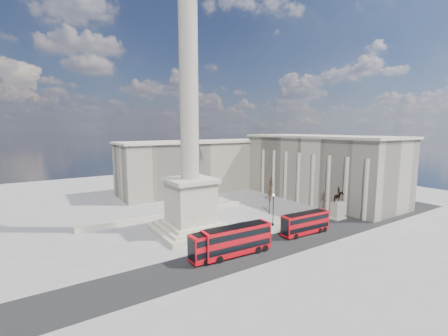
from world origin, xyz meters
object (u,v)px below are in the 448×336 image
pedestrian_standing (297,218)px  pedestrian_crossing (291,227)px  red_bus_c (306,223)px  equestrian_statue (338,208)px  red_bus_a (223,242)px  red_bus_b (237,240)px  nelsons_column (190,168)px  pedestrian_walking (263,230)px  victorian_lamp (273,207)px

pedestrian_standing → pedestrian_crossing: bearing=-6.6°
pedestrian_crossing → red_bus_c: bearing=179.6°
equestrian_statue → red_bus_a: bearing=-175.0°
red_bus_a → red_bus_b: (2.35, -0.68, 0.15)m
equestrian_statue → pedestrian_crossing: equestrian_statue is taller
equestrian_statue → pedestrian_standing: bearing=161.0°
nelsons_column → red_bus_c: size_ratio=4.64×
red_bus_b → red_bus_c: (16.94, 0.64, -0.31)m
red_bus_c → pedestrian_walking: size_ratio=6.33×
nelsons_column → victorian_lamp: (16.15, -6.64, -8.83)m
red_bus_c → pedestrian_standing: size_ratio=6.22×
nelsons_column → pedestrian_crossing: nelsons_column is taller
pedestrian_walking → equestrian_statue: bearing=-17.8°
equestrian_statue → pedestrian_standing: 10.23m
pedestrian_crossing → victorian_lamp: bearing=-29.2°
red_bus_b → pedestrian_crossing: red_bus_b is taller
victorian_lamp → pedestrian_crossing: 5.80m
red_bus_a → pedestrian_crossing: bearing=5.8°
pedestrian_standing → nelsons_column: bearing=-58.0°
pedestrian_standing → pedestrian_walking: bearing=-30.3°
nelsons_column → pedestrian_standing: nelsons_column is taller
red_bus_b → victorian_lamp: size_ratio=1.76×
nelsons_column → equestrian_statue: 35.37m
victorian_lamp → pedestrian_walking: victorian_lamp is taller
equestrian_statue → pedestrian_standing: size_ratio=4.32×
red_bus_a → nelsons_column: bearing=83.0°
red_bus_c → pedestrian_crossing: bearing=125.4°
red_bus_b → pedestrian_standing: red_bus_b is taller
pedestrian_crossing → red_bus_a: bearing=64.6°
pedestrian_walking → pedestrian_standing: size_ratio=0.98×
red_bus_c → victorian_lamp: bearing=107.2°
red_bus_c → nelsons_column: bearing=145.1°
red_bus_b → pedestrian_crossing: (15.38, 3.06, -1.63)m
nelsons_column → pedestrian_standing: size_ratio=28.85×
red_bus_b → equestrian_statue: (30.89, 3.57, -0.01)m
nelsons_column → pedestrian_walking: (11.07, -9.44, -12.07)m
victorian_lamp → pedestrian_crossing: (0.33, -4.86, -3.15)m
pedestrian_standing → red_bus_a: bearing=-24.4°
pedestrian_standing → red_bus_b: bearing=-21.2°
red_bus_a → red_bus_b: bearing=-17.9°
equestrian_statue → pedestrian_walking: size_ratio=4.40×
red_bus_a → pedestrian_standing: red_bus_a is taller
red_bus_c → pedestrian_standing: 7.75m
pedestrian_walking → pedestrian_crossing: size_ratio=0.91×
pedestrian_crossing → red_bus_b: bearing=68.2°
red_bus_b → pedestrian_standing: bearing=20.5°
pedestrian_walking → pedestrian_crossing: (5.41, -2.06, 0.09)m
equestrian_statue → nelsons_column: bearing=161.0°
red_bus_b → pedestrian_walking: 11.34m
equestrian_statue → victorian_lamp: bearing=164.6°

